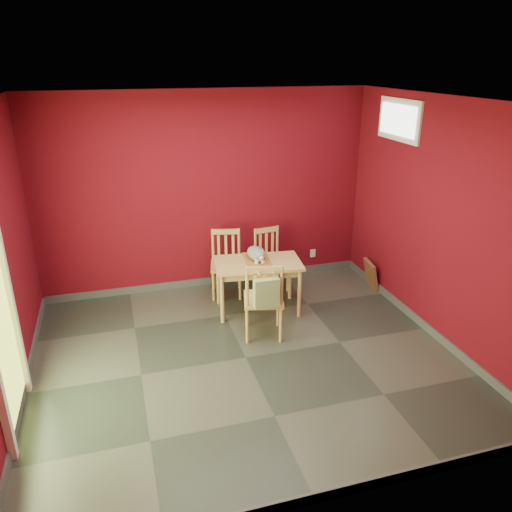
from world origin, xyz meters
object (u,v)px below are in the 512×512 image
object	(u,v)px
picture_frame	(371,274)
chair_far_right	(270,259)
chair_far_left	(226,262)
cat	(256,251)
chair_near	(264,299)
tote_bag	(266,293)
dining_table	(258,268)

from	to	relation	value
picture_frame	chair_far_right	bearing A→B (deg)	164.21
chair_far_left	cat	bearing A→B (deg)	-61.35
chair_near	tote_bag	xyz separation A→B (m)	(-0.04, -0.22, 0.18)
tote_bag	cat	world-z (taller)	tote_bag
chair_near	dining_table	bearing A→B (deg)	79.09
cat	chair_near	bearing A→B (deg)	-76.63
dining_table	chair_near	size ratio (longest dim) A/B	1.20
dining_table	chair_far_left	world-z (taller)	chair_far_left
chair_far_left	chair_near	size ratio (longest dim) A/B	0.94
chair_far_left	picture_frame	distance (m)	2.07
cat	picture_frame	world-z (taller)	cat
picture_frame	cat	bearing A→B (deg)	-176.03
chair_near	tote_bag	size ratio (longest dim) A/B	2.37
chair_far_left	chair_far_right	distance (m)	0.63
dining_table	cat	bearing A→B (deg)	87.56
dining_table	chair_far_right	size ratio (longest dim) A/B	1.34
chair_far_right	cat	bearing A→B (deg)	-125.15
dining_table	chair_far_left	size ratio (longest dim) A/B	1.28
dining_table	tote_bag	bearing A→B (deg)	-100.50
chair_far_right	cat	world-z (taller)	cat
dining_table	cat	distance (m)	0.22
dining_table	cat	size ratio (longest dim) A/B	2.64
chair_far_left	picture_frame	bearing A→B (deg)	-10.75
chair_far_right	cat	xyz separation A→B (m)	(-0.36, -0.51, 0.34)
chair_far_left	picture_frame	xyz separation A→B (m)	(2.01, -0.38, -0.27)
dining_table	picture_frame	distance (m)	1.80
chair_far_left	chair_near	xyz separation A→B (m)	(0.15, -1.25, 0.03)
chair_far_right	tote_bag	xyz separation A→B (m)	(-0.52, -1.48, 0.23)
chair_far_right	tote_bag	size ratio (longest dim) A/B	2.13
chair_near	picture_frame	size ratio (longest dim) A/B	2.41
chair_far_right	dining_table	bearing A→B (deg)	-120.85
chair_far_left	picture_frame	world-z (taller)	chair_far_left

